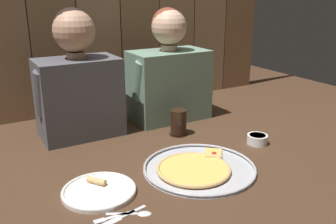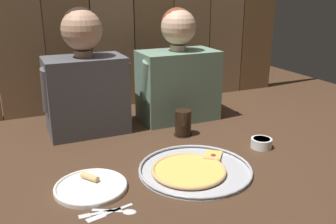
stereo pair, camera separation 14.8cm
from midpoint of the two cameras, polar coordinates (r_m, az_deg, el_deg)
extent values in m
plane|color=#422B1C|center=(1.47, -1.35, -7.89)|extent=(3.20, 3.20, 0.00)
cylinder|color=#B2B2B7|center=(1.41, 1.85, -8.85)|extent=(0.43, 0.43, 0.01)
torus|color=#B2B2B7|center=(1.41, 1.85, -8.56)|extent=(0.43, 0.43, 0.01)
cylinder|color=#B23823|center=(1.39, 0.89, -9.05)|extent=(0.27, 0.27, 0.00)
cylinder|color=#EABC56|center=(1.39, 0.89, -8.87)|extent=(0.26, 0.26, 0.01)
torus|color=tan|center=(1.39, 0.89, -8.87)|extent=(0.28, 0.28, 0.01)
cube|color=#EABC56|center=(1.52, 4.27, -6.47)|extent=(0.11, 0.11, 0.01)
cylinder|color=tan|center=(1.48, 4.16, -6.99)|extent=(0.06, 0.06, 0.02)
cylinder|color=#A3281E|center=(1.51, 4.34, -6.42)|extent=(0.02, 0.02, 0.00)
cylinder|color=white|center=(1.30, -13.94, -11.95)|extent=(0.25, 0.25, 0.01)
torus|color=white|center=(1.29, -13.96, -11.72)|extent=(0.25, 0.25, 0.01)
cylinder|color=tan|center=(1.33, -14.24, -10.40)|extent=(0.06, 0.07, 0.02)
cylinder|color=black|center=(1.74, -0.82, -3.45)|extent=(0.09, 0.09, 0.01)
cylinder|color=black|center=(1.71, -0.83, -1.57)|extent=(0.08, 0.08, 0.12)
cylinder|color=white|center=(1.66, 11.18, -4.22)|extent=(0.09, 0.09, 0.04)
cylinder|color=#B23823|center=(1.66, 11.20, -3.89)|extent=(0.07, 0.07, 0.02)
cube|color=silver|center=(1.17, -11.14, -15.43)|extent=(0.10, 0.02, 0.01)
cube|color=silver|center=(1.16, -14.33, -16.08)|extent=(0.04, 0.02, 0.01)
cube|color=silver|center=(1.18, -9.16, -15.03)|extent=(0.10, 0.03, 0.01)
cube|color=silver|center=(1.15, -12.52, -16.34)|extent=(0.06, 0.03, 0.00)
cube|color=silver|center=(1.18, -10.95, -15.28)|extent=(0.09, 0.06, 0.01)
ellipsoid|color=silver|center=(1.17, -7.46, -15.29)|extent=(0.05, 0.05, 0.01)
cube|color=#4C4C51|center=(1.75, -15.96, 2.09)|extent=(0.36, 0.22, 0.36)
cylinder|color=tan|center=(1.70, -16.54, 8.39)|extent=(0.08, 0.08, 0.03)
sphere|color=tan|center=(1.69, -16.87, 11.93)|extent=(0.18, 0.18, 0.18)
sphere|color=black|center=(1.70, -17.02, 12.42)|extent=(0.17, 0.17, 0.17)
cylinder|color=#4C4C51|center=(1.67, -21.13, 2.70)|extent=(0.08, 0.11, 0.21)
cylinder|color=#4C4C51|center=(1.74, -10.63, 4.27)|extent=(0.08, 0.11, 0.21)
cube|color=slate|center=(1.91, -2.08, 4.13)|extent=(0.39, 0.23, 0.36)
cylinder|color=#DBAD8E|center=(1.87, -2.14, 9.89)|extent=(0.08, 0.08, 0.03)
sphere|color=#DBAD8E|center=(1.86, -2.18, 13.00)|extent=(0.17, 0.17, 0.17)
sphere|color=brown|center=(1.87, -2.38, 13.44)|extent=(0.16, 0.16, 0.16)
cylinder|color=slate|center=(1.79, -6.51, 4.80)|extent=(0.08, 0.12, 0.21)
cylinder|color=slate|center=(1.95, 3.07, 6.04)|extent=(0.08, 0.11, 0.21)
camera|label=1|loc=(0.07, -92.86, -0.95)|focal=39.40mm
camera|label=2|loc=(0.07, 87.14, 0.95)|focal=39.40mm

